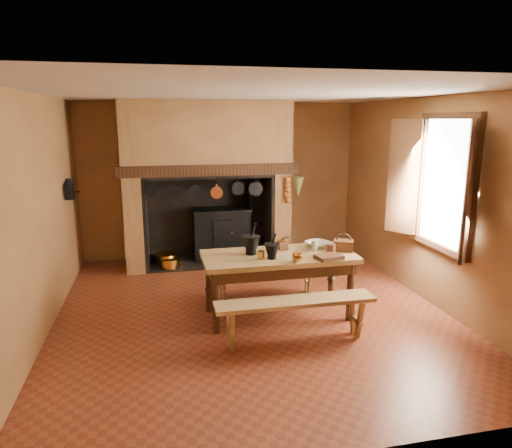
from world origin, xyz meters
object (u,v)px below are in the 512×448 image
Objects in this scene: iron_range at (222,233)px; mixing_bowl at (318,245)px; work_table at (279,264)px; wicker_basket at (343,245)px; coffee_grinder at (282,245)px; bench_front at (295,310)px.

mixing_bowl is (0.95, -2.45, 0.39)m from iron_range.
iron_range reaches higher than work_table.
wicker_basket is (1.22, -2.67, 0.42)m from iron_range.
iron_range reaches higher than coffee_grinder.
coffee_grinder is at bearing -171.73° from wicker_basket.
wicker_basket is at bearing -1.69° from work_table.
work_table is 1.05× the size of bench_front.
coffee_grinder is at bearing 83.82° from bench_front.
coffee_grinder reaches higher than work_table.
wicker_basket reaches higher than coffee_grinder.
work_table is 0.88m from wicker_basket.
bench_front is 10.43× the size of coffee_grinder.
iron_range is at bearing 97.68° from work_table.
coffee_grinder is at bearing -79.39° from iron_range.
iron_range is 2.67m from work_table.
iron_range is 0.83× the size of work_table.
coffee_grinder is (0.10, 0.94, 0.51)m from bench_front.
bench_front is (0.36, -3.38, -0.10)m from iron_range.
bench_front is 1.21m from mixing_bowl.
iron_range is 0.87× the size of bench_front.
work_table is at bearing -129.76° from coffee_grinder.
iron_range is 2.65m from mixing_bowl.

